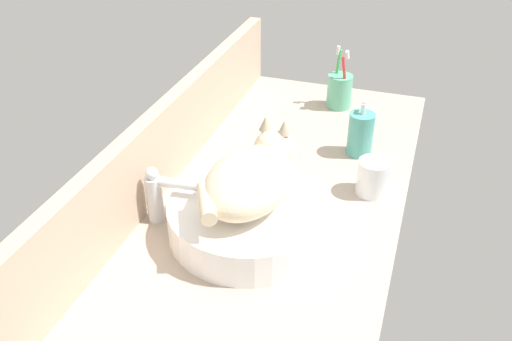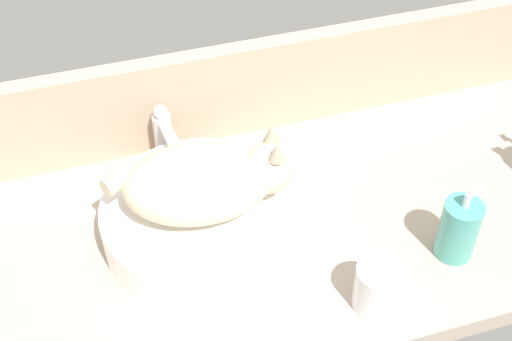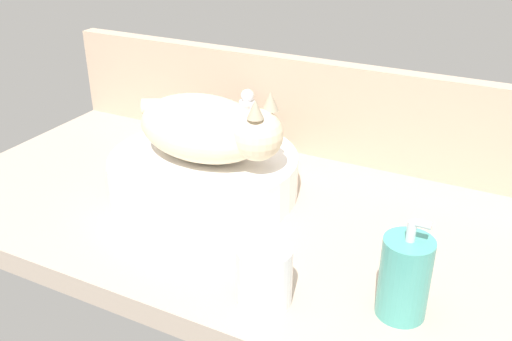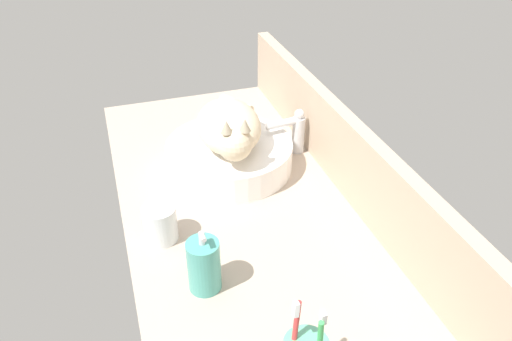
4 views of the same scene
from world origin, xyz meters
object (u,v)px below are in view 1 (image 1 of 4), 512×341
faucet (159,193)px  soap_dispenser (361,134)px  water_glass (373,180)px  toothbrush_cup (339,90)px  cat (251,177)px  sink_basin (249,218)px

faucet → soap_dispenser: (43.03, -36.65, -1.39)cm
soap_dispenser → water_glass: (-17.45, -6.08, -2.18)cm
soap_dispenser → faucet: bearing=139.6°
faucet → toothbrush_cup: (69.27, -25.84, -1.96)cm
cat → faucet: bearing=99.4°
soap_dispenser → water_glass: soap_dispenser is taller
soap_dispenser → toothbrush_cup: toothbrush_cup is taller
sink_basin → faucet: bearing=95.6°
water_glass → sink_basin: bearing=136.1°
sink_basin → cat: (1.37, -0.09, 9.60)cm
soap_dispenser → cat: bearing=157.4°
cat → toothbrush_cup: (65.96, -5.76, -8.10)cm
sink_basin → toothbrush_cup: (67.32, -5.85, 1.50)cm
faucet → toothbrush_cup: size_ratio=0.73×
faucet → water_glass: (25.58, -42.74, -3.58)cm
faucet → sink_basin: bearing=-84.4°
cat → faucet: size_ratio=2.35×
cat → water_glass: cat is taller
cat → soap_dispenser: 43.69cm
sink_basin → toothbrush_cup: bearing=-5.0°
faucet → toothbrush_cup: bearing=-20.5°
soap_dispenser → toothbrush_cup: (26.24, 10.81, -0.57)cm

